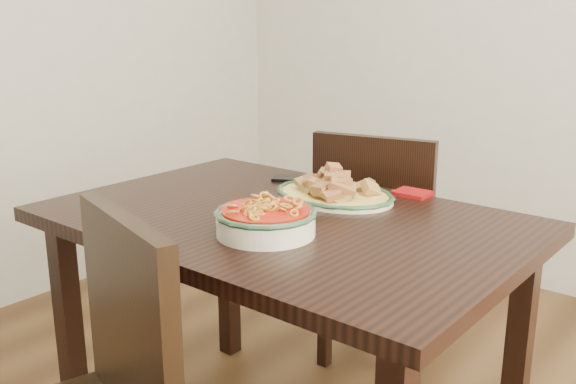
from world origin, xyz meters
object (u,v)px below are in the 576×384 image
Objects in this scene: noodle_bowl at (266,218)px; smartphone at (294,178)px; dining_table at (283,247)px; chair_far at (380,239)px; fish_plate at (335,184)px.

noodle_bowl is 1.84× the size of smartphone.
dining_table is 5.01× the size of noodle_bowl.
chair_far is 0.83m from noodle_bowl.
chair_far is at bearing 99.50° from noodle_bowl.
fish_plate reaches higher than noodle_bowl.
chair_far is 0.50m from fish_plate.
dining_table is 0.26m from fish_plate.
chair_far is (-0.06, 0.61, -0.16)m from dining_table.
chair_far is 3.50× the size of noodle_bowl.
chair_far is 0.42m from smartphone.
chair_far is 6.44× the size of smartphone.
fish_plate is 0.26m from smartphone.
noodle_bowl reaches higher than dining_table.
fish_plate is 0.38m from noodle_bowl.
noodle_bowl is (0.06, -0.37, -0.00)m from fish_plate.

